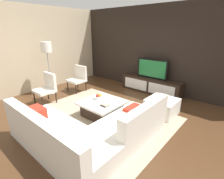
{
  "coord_description": "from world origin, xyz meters",
  "views": [
    {
      "loc": [
        2.55,
        -2.6,
        2.05
      ],
      "look_at": [
        -0.16,
        0.56,
        0.56
      ],
      "focal_mm": 27.01,
      "sensor_mm": 36.0,
      "label": 1
    }
  ],
  "objects_px": {
    "coffee_table": "(102,108)",
    "book_stack": "(105,105)",
    "accent_chair_far": "(78,77)",
    "media_console": "(151,85)",
    "television": "(152,69)",
    "floor_lamp": "(47,50)",
    "fruit_bowl": "(99,97)",
    "sectional_couch": "(88,132)",
    "ottoman": "(162,106)",
    "accent_chair_near": "(47,86)"
  },
  "relations": [
    {
      "from": "television",
      "to": "accent_chair_near",
      "type": "bearing_deg",
      "value": -124.58
    },
    {
      "from": "media_console",
      "to": "accent_chair_far",
      "type": "xyz_separation_m",
      "value": [
        -2.0,
        -1.48,
        0.24
      ]
    },
    {
      "from": "coffee_table",
      "to": "sectional_couch",
      "type": "bearing_deg",
      "value": -58.75
    },
    {
      "from": "media_console",
      "to": "coffee_table",
      "type": "relative_size",
      "value": 2.16
    },
    {
      "from": "floor_lamp",
      "to": "ottoman",
      "type": "height_order",
      "value": "floor_lamp"
    },
    {
      "from": "accent_chair_far",
      "to": "media_console",
      "type": "bearing_deg",
      "value": 37.92
    },
    {
      "from": "accent_chair_near",
      "to": "book_stack",
      "type": "height_order",
      "value": "accent_chair_near"
    },
    {
      "from": "ottoman",
      "to": "media_console",
      "type": "bearing_deg",
      "value": 128.67
    },
    {
      "from": "sectional_couch",
      "to": "fruit_bowl",
      "type": "xyz_separation_m",
      "value": [
        -0.78,
        1.08,
        0.16
      ]
    },
    {
      "from": "television",
      "to": "book_stack",
      "type": "distance_m",
      "value": 2.46
    },
    {
      "from": "media_console",
      "to": "accent_chair_far",
      "type": "distance_m",
      "value": 2.51
    },
    {
      "from": "television",
      "to": "coffee_table",
      "type": "relative_size",
      "value": 1.11
    },
    {
      "from": "television",
      "to": "ottoman",
      "type": "bearing_deg",
      "value": -51.35
    },
    {
      "from": "television",
      "to": "coffee_table",
      "type": "bearing_deg",
      "value": -92.49
    },
    {
      "from": "floor_lamp",
      "to": "media_console",
      "type": "bearing_deg",
      "value": 42.33
    },
    {
      "from": "media_console",
      "to": "floor_lamp",
      "type": "height_order",
      "value": "floor_lamp"
    },
    {
      "from": "floor_lamp",
      "to": "accent_chair_far",
      "type": "height_order",
      "value": "floor_lamp"
    },
    {
      "from": "media_console",
      "to": "fruit_bowl",
      "type": "distance_m",
      "value": 2.23
    },
    {
      "from": "floor_lamp",
      "to": "fruit_bowl",
      "type": "relative_size",
      "value": 6.03
    },
    {
      "from": "sectional_couch",
      "to": "ottoman",
      "type": "bearing_deg",
      "value": 76.55
    },
    {
      "from": "sectional_couch",
      "to": "coffee_table",
      "type": "bearing_deg",
      "value": 121.25
    },
    {
      "from": "accent_chair_near",
      "to": "ottoman",
      "type": "bearing_deg",
      "value": 35.67
    },
    {
      "from": "television",
      "to": "book_stack",
      "type": "xyz_separation_m",
      "value": [
        0.12,
        -2.42,
        -0.42
      ]
    },
    {
      "from": "television",
      "to": "coffee_table",
      "type": "height_order",
      "value": "television"
    },
    {
      "from": "coffee_table",
      "to": "book_stack",
      "type": "distance_m",
      "value": 0.32
    },
    {
      "from": "book_stack",
      "to": "sectional_couch",
      "type": "bearing_deg",
      "value": -66.4
    },
    {
      "from": "television",
      "to": "sectional_couch",
      "type": "xyz_separation_m",
      "value": [
        0.5,
        -3.28,
        -0.55
      ]
    },
    {
      "from": "coffee_table",
      "to": "fruit_bowl",
      "type": "distance_m",
      "value": 0.31
    },
    {
      "from": "book_stack",
      "to": "fruit_bowl",
      "type": "bearing_deg",
      "value": 151.65
    },
    {
      "from": "accent_chair_far",
      "to": "accent_chair_near",
      "type": "bearing_deg",
      "value": -82.91
    },
    {
      "from": "coffee_table",
      "to": "floor_lamp",
      "type": "height_order",
      "value": "floor_lamp"
    },
    {
      "from": "fruit_bowl",
      "to": "television",
      "type": "bearing_deg",
      "value": 82.72
    },
    {
      "from": "fruit_bowl",
      "to": "floor_lamp",
      "type": "bearing_deg",
      "value": -178.34
    },
    {
      "from": "accent_chair_near",
      "to": "book_stack",
      "type": "distance_m",
      "value": 2.02
    },
    {
      "from": "media_console",
      "to": "book_stack",
      "type": "relative_size",
      "value": 11.49
    },
    {
      "from": "floor_lamp",
      "to": "fruit_bowl",
      "type": "height_order",
      "value": "floor_lamp"
    },
    {
      "from": "floor_lamp",
      "to": "book_stack",
      "type": "height_order",
      "value": "floor_lamp"
    },
    {
      "from": "accent_chair_near",
      "to": "media_console",
      "type": "bearing_deg",
      "value": 63.5
    },
    {
      "from": "coffee_table",
      "to": "floor_lamp",
      "type": "relative_size",
      "value": 0.57
    },
    {
      "from": "accent_chair_far",
      "to": "book_stack",
      "type": "relative_size",
      "value": 4.84
    },
    {
      "from": "accent_chair_near",
      "to": "fruit_bowl",
      "type": "bearing_deg",
      "value": 26.31
    },
    {
      "from": "television",
      "to": "book_stack",
      "type": "relative_size",
      "value": 5.89
    },
    {
      "from": "media_console",
      "to": "ottoman",
      "type": "relative_size",
      "value": 2.95
    },
    {
      "from": "television",
      "to": "floor_lamp",
      "type": "bearing_deg",
      "value": -137.66
    },
    {
      "from": "television",
      "to": "sectional_couch",
      "type": "bearing_deg",
      "value": -81.41
    },
    {
      "from": "accent_chair_near",
      "to": "fruit_bowl",
      "type": "xyz_separation_m",
      "value": [
        1.6,
        0.53,
        -0.06
      ]
    },
    {
      "from": "accent_chair_far",
      "to": "sectional_couch",
      "type": "bearing_deg",
      "value": -34.26
    },
    {
      "from": "coffee_table",
      "to": "fruit_bowl",
      "type": "height_order",
      "value": "fruit_bowl"
    },
    {
      "from": "coffee_table",
      "to": "book_stack",
      "type": "relative_size",
      "value": 5.32
    },
    {
      "from": "fruit_bowl",
      "to": "book_stack",
      "type": "relative_size",
      "value": 1.56
    }
  ]
}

